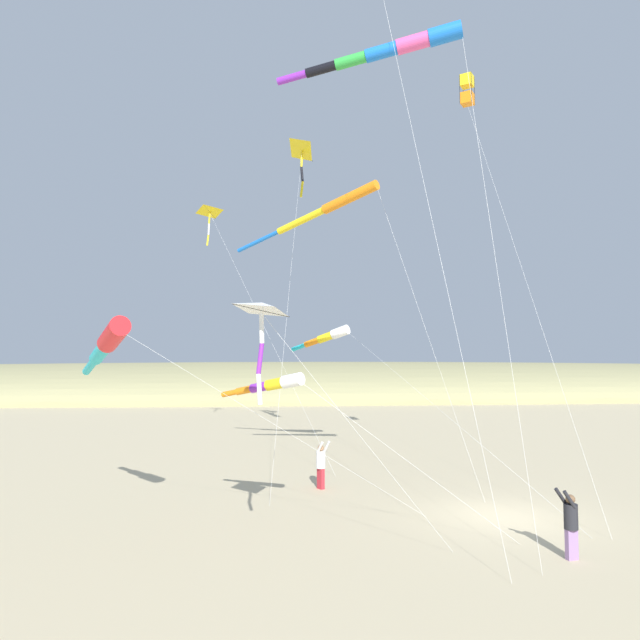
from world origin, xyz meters
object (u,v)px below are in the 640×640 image
kite_delta_teal_far_right (303,151)px  person_child_green_jacket (571,521)px  person_adult_flyer (321,462)px  kite_windsock_white_trailing (107,344)px  kite_windsock_checkered_midright (323,211)px  kite_windsock_small_distant (327,337)px  kite_delta_blue_topmost (262,311)px  kite_windsock_orange_high_right (392,49)px  kite_windsock_purple_drifting (271,385)px  kite_delta_yellow_midlevel (210,213)px  kite_box_long_streamer_right (467,91)px

kite_delta_teal_far_right → person_child_green_jacket: bearing=-160.4°
person_adult_flyer → kite_delta_teal_far_right: kite_delta_teal_far_right is taller
kite_windsock_white_trailing → kite_windsock_checkered_midright: bearing=-48.6°
person_adult_flyer → kite_windsock_checkered_midright: kite_windsock_checkered_midright is taller
kite_windsock_small_distant → kite_delta_teal_far_right: 10.01m
person_adult_flyer → kite_delta_blue_topmost: kite_delta_blue_topmost is taller
person_child_green_jacket → kite_windsock_checkered_midright: kite_windsock_checkered_midright is taller
kite_windsock_checkered_midright → kite_windsock_orange_high_right: 7.73m
kite_windsock_white_trailing → kite_windsock_small_distant: 15.44m
kite_windsock_small_distant → kite_delta_blue_topmost: bearing=169.3°
kite_windsock_purple_drifting → kite_windsock_small_distant: kite_windsock_small_distant is taller
kite_windsock_purple_drifting → kite_delta_teal_far_right: bearing=-7.1°
kite_windsock_white_trailing → person_adult_flyer: bearing=-54.3°
person_child_green_jacket → kite_windsock_purple_drifting: size_ratio=0.21×
person_adult_flyer → kite_delta_yellow_midlevel: size_ratio=0.13×
kite_delta_blue_topmost → kite_delta_yellow_midlevel: (22.46, 3.64, 7.95)m
kite_windsock_purple_drifting → kite_box_long_streamer_right: size_ratio=0.48×
person_adult_flyer → person_child_green_jacket: size_ratio=1.05×
kite_windsock_purple_drifting → kite_windsock_orange_high_right: bearing=-99.9°
kite_delta_yellow_midlevel → kite_windsock_white_trailing: bearing=177.2°
kite_windsock_white_trailing → kite_windsock_checkered_midright: (6.06, -6.88, 5.66)m
kite_windsock_white_trailing → kite_box_long_streamer_right: kite_box_long_streamer_right is taller
kite_windsock_checkered_midright → kite_box_long_streamer_right: (-0.21, -6.13, 5.23)m
kite_delta_blue_topmost → kite_delta_teal_far_right: kite_delta_teal_far_right is taller
kite_windsock_orange_high_right → kite_delta_yellow_midlevel: bearing=20.6°
person_child_green_jacket → kite_delta_teal_far_right: (16.16, 5.76, 15.01)m
kite_windsock_small_distant → person_child_green_jacket: bearing=-165.2°
kite_delta_blue_topmost → kite_delta_yellow_midlevel: kite_delta_yellow_midlevel is taller
kite_windsock_purple_drifting → kite_windsock_small_distant: (13.56, -2.98, 1.90)m
kite_windsock_white_trailing → kite_delta_blue_topmost: bearing=-128.7°
person_adult_flyer → kite_windsock_white_trailing: size_ratio=0.16×
person_adult_flyer → kite_windsock_orange_high_right: size_ratio=0.12×
person_adult_flyer → kite_delta_teal_far_right: bearing=1.9°
kite_delta_yellow_midlevel → kite_windsock_small_distant: kite_delta_yellow_midlevel is taller
kite_windsock_checkered_midright → kite_box_long_streamer_right: 8.06m
kite_windsock_white_trailing → kite_delta_teal_far_right: bearing=-26.6°
kite_windsock_white_trailing → kite_windsock_orange_high_right: (-0.84, -8.33, 8.82)m
kite_windsock_small_distant → kite_box_long_streamer_right: kite_box_long_streamer_right is taller
kite_windsock_white_trailing → kite_delta_yellow_midlevel: bearing=-2.8°
person_child_green_jacket → kite_windsock_purple_drifting: (3.10, 7.39, 3.22)m
kite_windsock_orange_high_right → kite_box_long_streamer_right: 8.42m
kite_windsock_purple_drifting → kite_delta_teal_far_right: 17.67m
kite_windsock_purple_drifting → kite_delta_blue_topmost: bearing=176.2°
kite_windsock_small_distant → kite_windsock_checkered_midright: bearing=173.0°
person_child_green_jacket → kite_windsock_orange_high_right: kite_windsock_orange_high_right is taller
kite_windsock_checkered_midright → kite_delta_blue_topmost: kite_windsock_checkered_midright is taller
person_child_green_jacket → kite_windsock_checkered_midright: (9.40, 5.30, 10.07)m
person_child_green_jacket → kite_windsock_checkered_midright: bearing=29.4°
kite_delta_teal_far_right → kite_windsock_white_trailing: bearing=153.4°
person_adult_flyer → kite_delta_yellow_midlevel: (13.99, 5.76, 13.03)m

